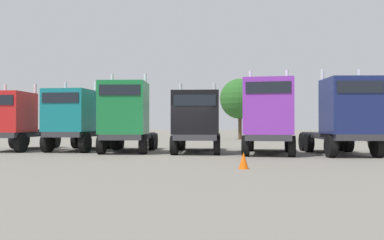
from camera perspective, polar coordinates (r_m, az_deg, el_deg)
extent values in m
plane|color=slate|center=(19.64, -0.95, -5.21)|extent=(200.00, 200.00, 0.00)
cube|color=#333338|center=(26.61, -23.17, -1.85)|extent=(2.97, 5.99, 0.30)
cube|color=red|center=(25.22, -24.85, 1.02)|extent=(2.73, 2.86, 2.29)
cylinder|color=silver|center=(26.05, -21.48, 1.62)|extent=(0.20, 0.20, 2.89)
cylinder|color=silver|center=(26.94, -25.11, 1.57)|extent=(0.20, 0.20, 2.89)
cylinder|color=#333338|center=(27.73, -21.95, -1.37)|extent=(1.24, 1.24, 0.12)
cylinder|color=black|center=(24.20, -23.28, -3.02)|extent=(0.50, 1.11, 1.07)
cylinder|color=black|center=(27.28, -19.88, -2.75)|extent=(0.50, 1.11, 1.07)
cylinder|color=black|center=(28.27, -23.95, -2.66)|extent=(0.50, 1.11, 1.07)
cylinder|color=black|center=(28.28, -18.96, -2.68)|extent=(0.50, 1.11, 1.07)
cylinder|color=black|center=(29.23, -22.91, -2.59)|extent=(0.50, 1.11, 1.07)
cube|color=#333338|center=(25.30, -15.23, -1.86)|extent=(2.63, 6.17, 0.30)
cube|color=#14727A|center=(23.66, -16.99, 1.29)|extent=(2.57, 2.56, 2.37)
cube|color=black|center=(22.59, -18.32, 3.05)|extent=(2.10, 0.19, 0.55)
cylinder|color=silver|center=(24.51, -13.63, 1.92)|extent=(0.19, 0.19, 2.97)
cylinder|color=silver|center=(25.29, -17.62, 1.85)|extent=(0.19, 0.19, 2.97)
cylinder|color=#333338|center=(26.51, -14.07, -1.35)|extent=(1.18, 1.18, 0.12)
cylinder|color=black|center=(22.76, -15.04, -3.15)|extent=(0.43, 1.14, 1.11)
cylinder|color=black|center=(23.72, -19.93, -3.03)|extent=(0.43, 1.14, 1.11)
cylinder|color=black|center=(26.21, -11.78, -2.82)|extent=(0.43, 1.14, 1.11)
cylinder|color=black|center=(27.05, -16.16, -2.74)|extent=(0.43, 1.14, 1.11)
cylinder|color=black|center=(27.24, -10.98, -2.73)|extent=(0.43, 1.14, 1.11)
cylinder|color=black|center=(28.05, -15.22, -2.66)|extent=(0.43, 1.14, 1.11)
cube|color=#333338|center=(23.39, -8.82, -2.24)|extent=(3.25, 6.10, 0.30)
cube|color=#197238|center=(21.67, -9.68, 1.70)|extent=(2.78, 2.69, 2.78)
cube|color=black|center=(20.59, -10.32, 4.24)|extent=(2.07, 0.43, 0.55)
cylinder|color=silver|center=(22.79, -6.69, 2.34)|extent=(0.21, 0.21, 3.38)
cylinder|color=silver|center=(23.15, -11.35, 2.31)|extent=(0.21, 0.21, 3.38)
cylinder|color=#333338|center=(24.64, -8.27, -1.67)|extent=(1.29, 1.29, 0.12)
cylinder|color=black|center=(21.06, -6.99, -3.53)|extent=(0.53, 1.05, 1.00)
cylinder|color=black|center=(21.50, -12.80, -3.45)|extent=(0.53, 1.05, 1.00)
cylinder|color=black|center=(24.51, -5.73, -3.11)|extent=(0.53, 1.05, 1.00)
cylinder|color=black|center=(24.89, -10.76, -3.06)|extent=(0.53, 1.05, 1.00)
cylinder|color=black|center=(25.60, -5.40, -3.00)|extent=(0.53, 1.05, 1.00)
cylinder|color=black|center=(25.97, -10.23, -2.96)|extent=(0.53, 1.05, 1.00)
cube|color=#333338|center=(22.70, 0.82, -2.30)|extent=(3.08, 6.14, 0.30)
cube|color=black|center=(21.06, 0.58, 1.03)|extent=(2.77, 2.91, 2.24)
cube|color=black|center=(19.78, 0.37, 2.86)|extent=(2.08, 0.36, 0.55)
cylinder|color=silver|center=(22.47, 3.21, 1.69)|extent=(0.21, 0.21, 2.84)
cylinder|color=silver|center=(22.57, -1.62, 1.68)|extent=(0.21, 0.21, 2.84)
cylinder|color=#333338|center=(23.99, 0.98, -1.70)|extent=(1.26, 1.26, 0.12)
cylinder|color=black|center=(20.46, 3.57, -3.61)|extent=(0.50, 1.05, 1.01)
cylinder|color=black|center=(20.59, -2.57, -3.60)|extent=(0.50, 1.05, 1.01)
cylinder|color=black|center=(24.02, 3.61, -3.16)|extent=(0.50, 1.05, 1.01)
cylinder|color=black|center=(24.13, -1.63, -3.15)|extent=(0.50, 1.05, 1.01)
cylinder|color=black|center=(25.12, 3.62, -3.05)|extent=(0.50, 1.05, 1.01)
cylinder|color=black|center=(25.22, -1.39, -3.04)|extent=(0.50, 1.05, 1.01)
cube|color=#333338|center=(22.08, 10.91, -2.27)|extent=(2.34, 6.09, 0.30)
cube|color=purple|center=(20.20, 10.86, 1.90)|extent=(2.45, 2.33, 2.75)
cube|color=black|center=(19.10, 10.82, 4.60)|extent=(2.10, 0.09, 0.55)
cylinder|color=silver|center=(21.52, 13.42, 2.55)|extent=(0.18, 0.18, 3.35)
cylinder|color=silver|center=(21.54, 8.36, 2.54)|extent=(0.18, 0.18, 3.35)
cylinder|color=#333338|center=(23.40, 10.93, -1.66)|extent=(1.12, 1.12, 0.12)
cylinder|color=black|center=(19.79, 14.05, -3.67)|extent=(0.37, 1.04, 1.03)
cylinder|color=black|center=(19.81, 7.67, -3.67)|extent=(0.37, 1.04, 1.03)
cylinder|color=black|center=(23.53, 13.62, -3.17)|extent=(0.37, 1.04, 1.03)
cylinder|color=black|center=(23.55, 8.26, -3.18)|extent=(0.37, 1.04, 1.03)
cylinder|color=black|center=(24.63, 13.52, -3.06)|extent=(0.37, 1.04, 1.03)
cylinder|color=black|center=(24.65, 8.40, -3.06)|extent=(0.37, 1.04, 1.03)
cube|color=#333338|center=(22.51, 20.01, -2.12)|extent=(3.40, 6.34, 0.30)
cube|color=navy|center=(20.76, 21.70, 1.87)|extent=(2.82, 2.71, 2.69)
cube|color=black|center=(19.74, 22.89, 4.39)|extent=(2.06, 0.47, 0.55)
cylinder|color=silver|center=(22.31, 22.80, 2.48)|extent=(0.21, 0.21, 3.29)
cylinder|color=silver|center=(21.67, 18.13, 2.55)|extent=(0.21, 0.21, 3.29)
cylinder|color=#333338|center=(23.76, 18.95, -1.54)|extent=(1.30, 1.30, 0.12)
cylinder|color=black|center=(20.79, 24.99, -3.43)|extent=(0.56, 1.12, 1.07)
cylinder|color=black|center=(19.99, 19.22, -3.57)|extent=(0.56, 1.12, 1.07)
cylinder|color=black|center=(24.22, 21.37, -3.03)|extent=(0.56, 1.12, 1.07)
cylinder|color=black|center=(23.54, 16.34, -3.12)|extent=(0.56, 1.12, 1.07)
cylinder|color=black|center=(25.25, 20.49, -2.93)|extent=(0.56, 1.12, 1.07)
cylinder|color=black|center=(24.60, 15.65, -3.01)|extent=(0.56, 1.12, 1.07)
cylinder|color=black|center=(25.06, 24.67, -2.91)|extent=(0.61, 1.14, 1.09)
cone|color=#F2590C|center=(14.28, 7.38, -5.77)|extent=(0.36, 0.36, 0.59)
cylinder|color=#4C3823|center=(44.31, -9.71, -1.20)|extent=(0.36, 0.36, 2.20)
sphere|color=#286023|center=(44.35, -9.70, 1.94)|extent=(3.31, 3.31, 3.31)
cylinder|color=#4C3823|center=(41.28, 6.87, -1.02)|extent=(0.36, 0.36, 2.53)
sphere|color=#286023|center=(41.36, 6.87, 3.04)|extent=(4.15, 4.15, 4.15)
cylinder|color=#4C3823|center=(39.27, 23.88, -1.12)|extent=(0.36, 0.36, 2.37)
sphere|color=#286023|center=(39.32, 23.87, 2.41)|extent=(3.09, 3.09, 3.09)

